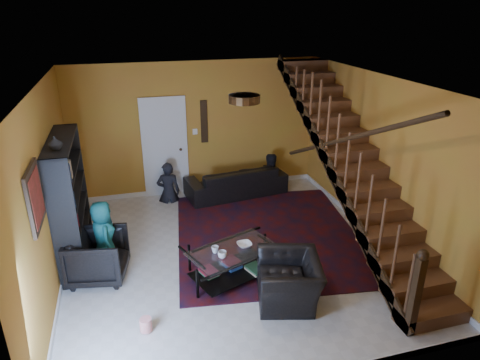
% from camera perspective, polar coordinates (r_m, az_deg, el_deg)
% --- Properties ---
extents(floor, '(5.50, 5.50, 0.00)m').
position_cam_1_polar(floor, '(7.20, -1.32, -9.80)').
color(floor, beige).
rests_on(floor, ground).
extents(room, '(5.50, 5.50, 5.50)m').
position_cam_1_polar(room, '(8.17, -12.82, -5.81)').
color(room, '#BE6D2A').
rests_on(room, ground).
extents(staircase, '(0.95, 5.02, 3.18)m').
position_cam_1_polar(staircase, '(7.34, 14.87, 2.23)').
color(staircase, brown).
rests_on(staircase, floor).
extents(bookshelf, '(0.35, 1.80, 2.00)m').
position_cam_1_polar(bookshelf, '(7.17, -21.64, -2.88)').
color(bookshelf, black).
rests_on(bookshelf, floor).
extents(door, '(0.82, 0.05, 2.05)m').
position_cam_1_polar(door, '(9.11, -9.96, 4.10)').
color(door, silver).
rests_on(door, floor).
extents(framed_picture, '(0.04, 0.74, 0.74)m').
position_cam_1_polar(framed_picture, '(5.53, -25.68, -2.09)').
color(framed_picture, maroon).
rests_on(framed_picture, room).
extents(wall_hanging, '(0.14, 0.03, 0.90)m').
position_cam_1_polar(wall_hanging, '(9.08, -4.81, 7.75)').
color(wall_hanging, black).
rests_on(wall_hanging, room).
extents(ceiling_fixture, '(0.40, 0.40, 0.10)m').
position_cam_1_polar(ceiling_fixture, '(5.43, 0.57, 10.77)').
color(ceiling_fixture, '#3F2814').
rests_on(ceiling_fixture, room).
extents(rug, '(3.61, 4.00, 0.02)m').
position_cam_1_polar(rug, '(7.73, 3.67, -7.30)').
color(rug, '#420B0B').
rests_on(rug, floor).
extents(sofa, '(2.22, 1.10, 0.62)m').
position_cam_1_polar(sofa, '(9.20, -0.55, -0.12)').
color(sofa, black).
rests_on(sofa, floor).
extents(armchair_left, '(0.95, 0.94, 0.74)m').
position_cam_1_polar(armchair_left, '(6.78, -18.39, -9.64)').
color(armchair_left, black).
rests_on(armchair_left, floor).
extents(armchair_right, '(1.06, 1.14, 0.62)m').
position_cam_1_polar(armchair_right, '(6.09, 6.54, -13.10)').
color(armchair_right, black).
rests_on(armchair_right, floor).
extents(person_adult_a, '(0.51, 0.37, 1.30)m').
position_cam_1_polar(person_adult_a, '(9.05, -9.49, -1.58)').
color(person_adult_a, black).
rests_on(person_adult_a, sofa).
extents(person_adult_b, '(0.64, 0.50, 1.29)m').
position_cam_1_polar(person_adult_b, '(9.50, 3.91, -0.17)').
color(person_adult_b, black).
rests_on(person_adult_b, sofa).
extents(person_child, '(0.47, 0.62, 1.15)m').
position_cam_1_polar(person_child, '(6.86, -17.71, -7.17)').
color(person_child, '#19625D').
rests_on(person_child, armchair_left).
extents(coffee_table, '(1.46, 1.15, 0.49)m').
position_cam_1_polar(coffee_table, '(6.48, -0.88, -10.86)').
color(coffee_table, black).
rests_on(coffee_table, floor).
extents(cup_a, '(0.15, 0.15, 0.10)m').
position_cam_1_polar(cup_a, '(6.17, -2.38, -9.91)').
color(cup_a, '#999999').
rests_on(cup_a, coffee_table).
extents(cup_b, '(0.12, 0.12, 0.10)m').
position_cam_1_polar(cup_b, '(6.29, -3.34, -9.24)').
color(cup_b, '#999999').
rests_on(cup_b, coffee_table).
extents(bowl, '(0.23, 0.23, 0.05)m').
position_cam_1_polar(bowl, '(6.45, 0.59, -8.62)').
color(bowl, '#999999').
rests_on(bowl, coffee_table).
extents(vase, '(0.18, 0.18, 0.19)m').
position_cam_1_polar(vase, '(6.32, -23.43, 4.55)').
color(vase, '#999999').
rests_on(vase, bookshelf).
extents(popcorn_bucket, '(0.19, 0.19, 0.18)m').
position_cam_1_polar(popcorn_bucket, '(5.79, -12.44, -18.31)').
color(popcorn_bucket, red).
rests_on(popcorn_bucket, rug).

